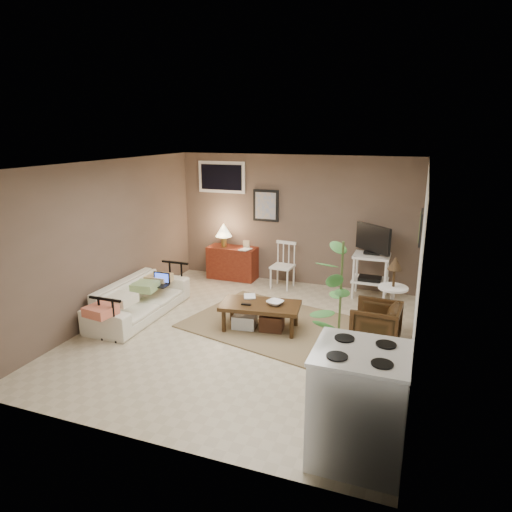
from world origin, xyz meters
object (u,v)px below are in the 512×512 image
at_px(side_table, 393,285).
at_px(stove, 358,405).
at_px(potted_plant, 340,313).
at_px(red_console, 232,260).
at_px(spindle_chair, 283,267).
at_px(armchair, 376,322).
at_px(sofa, 139,293).
at_px(tv_stand, 371,260).
at_px(coffee_table, 260,315).

bearing_deg(side_table, stove, -91.57).
relative_size(side_table, potted_plant, 0.64).
height_order(red_console, spindle_chair, red_console).
distance_m(armchair, potted_plant, 1.49).
xyz_separation_m(sofa, red_console, (0.61, 2.23, 0.01)).
bearing_deg(tv_stand, spindle_chair, -179.42).
bearing_deg(coffee_table, red_console, 122.62).
bearing_deg(side_table, spindle_chair, 147.71).
height_order(tv_stand, stove, tv_stand).
height_order(armchair, potted_plant, potted_plant).
xyz_separation_m(sofa, side_table, (3.73, 0.79, 0.32)).
relative_size(red_console, stove, 1.04).
relative_size(sofa, stove, 1.82).
xyz_separation_m(side_table, armchair, (-0.16, -0.51, -0.37)).
bearing_deg(side_table, sofa, -168.08).
distance_m(red_console, spindle_chair, 1.10).
height_order(red_console, side_table, side_table).
bearing_deg(tv_stand, potted_plant, -89.90).
xyz_separation_m(coffee_table, spindle_chair, (-0.24, 1.92, 0.16)).
bearing_deg(coffee_table, side_table, 19.72).
xyz_separation_m(red_console, stove, (3.04, -4.31, 0.14)).
height_order(tv_stand, potted_plant, potted_plant).
bearing_deg(tv_stand, red_console, 176.92).
bearing_deg(potted_plant, stove, -70.23).
height_order(coffee_table, side_table, side_table).
relative_size(coffee_table, side_table, 1.08).
xyz_separation_m(tv_stand, armchair, (0.29, -1.81, -0.36)).
bearing_deg(coffee_table, tv_stand, 55.42).
height_order(coffee_table, spindle_chair, spindle_chair).
height_order(coffee_table, stove, stove).
bearing_deg(spindle_chair, tv_stand, 0.58).
xyz_separation_m(side_table, potted_plant, (-0.45, -1.84, 0.24)).
distance_m(side_table, armchair, 0.66).
bearing_deg(stove, side_table, 88.43).
relative_size(red_console, spindle_chair, 1.30).
xyz_separation_m(spindle_chair, tv_stand, (1.58, 0.02, 0.28)).
bearing_deg(armchair, stove, 4.99).
bearing_deg(sofa, stove, -119.63).
bearing_deg(spindle_chair, stove, -64.82).
relative_size(tv_stand, stove, 1.22).
height_order(potted_plant, stove, potted_plant).
height_order(tv_stand, armchair, tv_stand).
bearing_deg(side_table, armchair, -107.61).
relative_size(sofa, side_table, 1.71).
xyz_separation_m(coffee_table, potted_plant, (1.34, -1.20, 0.69)).
bearing_deg(stove, armchair, 92.05).
distance_m(sofa, armchair, 3.58).
distance_m(armchair, stove, 2.36).
bearing_deg(armchair, coffee_table, -82.56).
distance_m(potted_plant, stove, 1.16).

